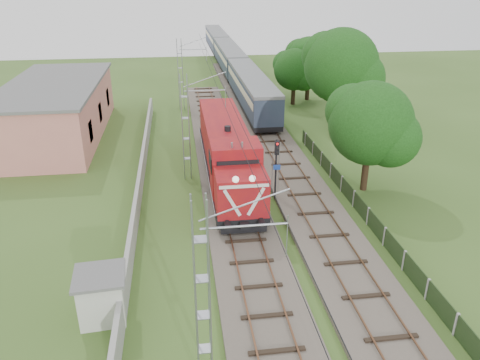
{
  "coord_description": "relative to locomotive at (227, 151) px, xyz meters",
  "views": [
    {
      "loc": [
        -3.5,
        -21.62,
        14.62
      ],
      "look_at": [
        0.28,
        6.08,
        2.2
      ],
      "focal_mm": 35.0,
      "sensor_mm": 36.0,
      "label": 1
    }
  ],
  "objects": [
    {
      "name": "track_main",
      "position": [
        0.0,
        -4.24,
        -2.18
      ],
      "size": [
        4.2,
        70.0,
        0.45
      ],
      "color": "#6B6054",
      "rests_on": "ground"
    },
    {
      "name": "coach_rake",
      "position": [
        5.0,
        42.23,
        0.12
      ],
      "size": [
        2.97,
        66.29,
        3.44
      ],
      "color": "black",
      "rests_on": "ground"
    },
    {
      "name": "tree_d",
      "position": [
        12.72,
        23.28,
        2.44
      ],
      "size": [
        5.93,
        5.65,
        7.69
      ],
      "color": "#392817",
      "rests_on": "ground"
    },
    {
      "name": "station_building",
      "position": [
        -15.0,
        12.76,
        0.27
      ],
      "size": [
        8.4,
        20.4,
        5.22
      ],
      "color": "tan",
      "rests_on": "ground"
    },
    {
      "name": "ground",
      "position": [
        0.0,
        -11.24,
        -2.36
      ],
      "size": [
        140.0,
        140.0,
        0.0
      ],
      "primitive_type": "plane",
      "color": "#3B5720",
      "rests_on": "ground"
    },
    {
      "name": "locomotive",
      "position": [
        0.0,
        0.0,
        0.0
      ],
      "size": [
        3.2,
        18.26,
        4.64
      ],
      "color": "black",
      "rests_on": "ground"
    },
    {
      "name": "tree_b",
      "position": [
        12.69,
        11.7,
        3.83
      ],
      "size": [
        7.65,
        7.29,
        9.92
      ],
      "color": "#392817",
      "rests_on": "ground"
    },
    {
      "name": "relay_hut",
      "position": [
        -7.4,
        -14.88,
        -1.18
      ],
      "size": [
        2.43,
        2.43,
        2.34
      ],
      "color": "beige",
      "rests_on": "ground"
    },
    {
      "name": "fence",
      "position": [
        8.0,
        -8.24,
        -1.76
      ],
      "size": [
        0.12,
        32.0,
        1.2
      ],
      "color": "black",
      "rests_on": "ground"
    },
    {
      "name": "signal_post",
      "position": [
        2.93,
        -3.99,
        0.69
      ],
      "size": [
        0.49,
        0.38,
        4.44
      ],
      "color": "black",
      "rests_on": "ground"
    },
    {
      "name": "track_side",
      "position": [
        5.0,
        8.76,
        -2.18
      ],
      "size": [
        4.2,
        80.0,
        0.45
      ],
      "color": "#6B6054",
      "rests_on": "ground"
    },
    {
      "name": "catenary",
      "position": [
        -2.95,
        0.76,
        1.69
      ],
      "size": [
        3.31,
        70.0,
        8.0
      ],
      "color": "gray",
      "rests_on": "ground"
    },
    {
      "name": "tree_c",
      "position": [
        10.42,
        21.35,
        1.76
      ],
      "size": [
        5.09,
        4.85,
        6.6
      ],
      "color": "#392817",
      "rests_on": "ground"
    },
    {
      "name": "boundary_wall",
      "position": [
        -6.5,
        0.76,
        -1.61
      ],
      "size": [
        0.25,
        40.0,
        1.5
      ],
      "primitive_type": "cube",
      "color": "#9E9E99",
      "rests_on": "ground"
    },
    {
      "name": "tree_a",
      "position": [
        9.79,
        -3.17,
        2.62
      ],
      "size": [
        6.16,
        5.87,
        7.99
      ],
      "color": "#392817",
      "rests_on": "ground"
    }
  ]
}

